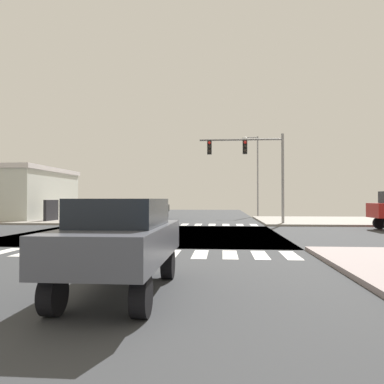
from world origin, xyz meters
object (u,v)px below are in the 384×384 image
(traffic_signal_mast, at_px, (250,158))
(sedan_nearside_1, at_px, (121,237))
(sedan_trailing_4, at_px, (156,207))
(street_lamp, at_px, (256,169))

(traffic_signal_mast, distance_m, sedan_nearside_1, 21.10)
(sedan_trailing_4, bearing_deg, sedan_nearside_1, 98.56)
(street_lamp, distance_m, sedan_nearside_1, 35.05)
(sedan_trailing_4, bearing_deg, street_lamp, -141.19)
(sedan_nearside_1, distance_m, sedan_trailing_4, 26.88)
(street_lamp, bearing_deg, sedan_trailing_4, -141.19)
(traffic_signal_mast, relative_size, sedan_trailing_4, 1.54)
(sedan_nearside_1, relative_size, sedan_trailing_4, 1.00)
(traffic_signal_mast, relative_size, street_lamp, 0.76)
(sedan_nearside_1, bearing_deg, traffic_signal_mast, 78.78)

